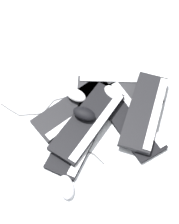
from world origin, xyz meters
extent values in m
plane|color=silver|center=(0.00, 0.00, 0.00)|extent=(3.20, 3.20, 0.00)
cube|color=#232326|center=(0.17, -0.12, 0.01)|extent=(0.31, 0.46, 0.02)
cube|color=#B2B5BA|center=(0.22, -0.10, 0.03)|extent=(0.19, 0.40, 0.01)
cube|color=black|center=(-0.02, 0.04, 0.01)|extent=(0.46, 0.33, 0.02)
cube|color=silver|center=(-0.05, -0.01, 0.03)|extent=(0.39, 0.22, 0.01)
cube|color=black|center=(-0.15, -0.04, 0.01)|extent=(0.44, 0.15, 0.02)
cube|color=silver|center=(-0.15, -0.10, 0.03)|extent=(0.42, 0.04, 0.01)
cube|color=black|center=(0.02, -0.22, 0.01)|extent=(0.38, 0.45, 0.02)
cube|color=silver|center=(0.06, -0.25, 0.03)|extent=(0.27, 0.36, 0.01)
cube|color=black|center=(0.08, -0.28, 0.04)|extent=(0.45, 0.20, 0.02)
cube|color=silver|center=(0.09, -0.34, 0.06)|extent=(0.42, 0.08, 0.01)
cube|color=black|center=(-0.09, -0.06, 0.04)|extent=(0.46, 0.22, 0.02)
cube|color=silver|center=(-0.10, -0.11, 0.06)|extent=(0.42, 0.10, 0.01)
ellipsoid|color=silver|center=(0.02, 0.06, 0.05)|extent=(0.08, 0.12, 0.04)
ellipsoid|color=silver|center=(0.11, -0.11, 0.05)|extent=(0.10, 0.13, 0.04)
ellipsoid|color=#B7B7BC|center=(-0.41, -0.10, 0.02)|extent=(0.13, 0.12, 0.04)
ellipsoid|color=black|center=(-0.07, -0.03, 0.08)|extent=(0.07, 0.11, 0.04)
cylinder|color=#59595B|center=(-0.22, -0.18, 0.00)|extent=(0.03, 0.06, 0.01)
cylinder|color=#59595B|center=(-0.21, -0.11, 0.00)|extent=(0.01, 0.07, 0.01)
cylinder|color=#59595B|center=(-0.19, -0.06, 0.00)|extent=(0.06, 0.04, 0.01)
cylinder|color=#59595B|center=(-0.13, 0.00, 0.00)|extent=(0.06, 0.07, 0.01)
cylinder|color=#59595B|center=(-0.05, 0.04, 0.00)|extent=(0.11, 0.03, 0.01)
cylinder|color=#59595B|center=(0.01, 0.08, 0.00)|extent=(0.02, 0.06, 0.01)
cylinder|color=#59595B|center=(0.00, 0.14, 0.00)|extent=(0.06, 0.06, 0.01)
cylinder|color=#59595B|center=(-0.07, 0.17, 0.00)|extent=(0.09, 0.02, 0.01)
cylinder|color=#59595B|center=(-0.14, 0.23, 0.00)|extent=(0.06, 0.10, 0.01)
cylinder|color=#59595B|center=(-0.17, 0.30, 0.00)|extent=(0.01, 0.05, 0.01)
cylinder|color=#59595B|center=(-0.16, 0.36, 0.00)|extent=(0.02, 0.07, 0.01)
sphere|color=#59595B|center=(-0.24, -0.20, 0.00)|extent=(0.01, 0.01, 0.01)
sphere|color=#59595B|center=(-0.21, -0.15, 0.00)|extent=(0.01, 0.01, 0.01)
sphere|color=#59595B|center=(-0.21, -0.07, 0.00)|extent=(0.01, 0.01, 0.01)
sphere|color=#59595B|center=(-0.16, -0.04, 0.00)|extent=(0.01, 0.01, 0.01)
sphere|color=#59595B|center=(-0.11, 0.03, 0.00)|extent=(0.01, 0.01, 0.01)
sphere|color=#59595B|center=(0.00, 0.05, 0.00)|extent=(0.01, 0.01, 0.01)
sphere|color=#59595B|center=(0.02, 0.11, 0.00)|extent=(0.01, 0.01, 0.01)
sphere|color=#59595B|center=(-0.03, 0.16, 0.00)|extent=(0.01, 0.01, 0.01)
sphere|color=#59595B|center=(-0.12, 0.18, 0.00)|extent=(0.01, 0.01, 0.01)
sphere|color=#59595B|center=(-0.17, 0.28, 0.00)|extent=(0.01, 0.01, 0.01)
sphere|color=#59595B|center=(-0.17, 0.33, 0.00)|extent=(0.01, 0.01, 0.01)
sphere|color=#59595B|center=(-0.15, 0.40, 0.00)|extent=(0.01, 0.01, 0.01)
camera|label=1|loc=(-0.75, -0.37, 1.32)|focal=50.00mm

